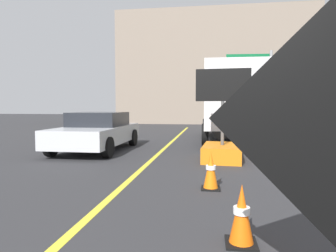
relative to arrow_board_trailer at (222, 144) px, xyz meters
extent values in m
cube|color=yellow|center=(-2.08, -4.51, -0.48)|extent=(0.14, 36.00, 0.01)
cube|color=orange|center=(0.00, 0.00, -0.26)|extent=(1.24, 1.88, 0.45)
cylinder|color=#4C4C4C|center=(0.00, 0.00, 0.62)|extent=(0.10, 0.10, 1.30)
cube|color=black|center=(0.00, 0.00, 1.74)|extent=(1.60, 0.20, 0.95)
sphere|color=yellow|center=(0.55, 0.01, 1.74)|extent=(0.09, 0.09, 0.09)
sphere|color=yellow|center=(0.25, 0.03, 1.74)|extent=(0.09, 0.09, 0.09)
sphere|color=yellow|center=(-0.05, 0.05, 1.74)|extent=(0.09, 0.09, 0.09)
sphere|color=yellow|center=(-0.34, 0.08, 1.74)|extent=(0.09, 0.09, 0.09)
sphere|color=yellow|center=(-0.51, 0.09, 1.92)|extent=(0.09, 0.09, 0.09)
sphere|color=yellow|center=(-0.51, 0.09, 1.56)|extent=(0.09, 0.09, 0.09)
cube|color=black|center=(0.54, 5.43, 0.09)|extent=(1.78, 7.38, 0.25)
cube|color=silver|center=(0.49, 8.08, 1.17)|extent=(2.40, 2.10, 1.90)
cube|color=silver|center=(0.55, 4.30, 1.53)|extent=(2.45, 5.04, 2.61)
cylinder|color=black|center=(-0.64, 7.91, -0.03)|extent=(0.29, 0.90, 0.90)
cylinder|color=black|center=(1.63, 7.95, -0.03)|extent=(0.29, 0.90, 0.90)
cylinder|color=black|center=(-0.56, 3.20, -0.03)|extent=(0.29, 0.90, 0.90)
cylinder|color=black|center=(1.71, 3.24, -0.03)|extent=(0.29, 0.90, 0.90)
cube|color=silver|center=(-4.44, 1.33, 0.10)|extent=(1.99, 4.51, 0.60)
cube|color=black|center=(-4.44, 1.55, 0.65)|extent=(1.75, 2.03, 0.50)
cylinder|color=black|center=(-3.50, -0.16, -0.15)|extent=(0.22, 0.66, 0.66)
cylinder|color=black|center=(-5.39, -0.15, -0.15)|extent=(0.22, 0.66, 0.66)
cylinder|color=black|center=(-3.48, 2.81, -0.15)|extent=(0.22, 0.66, 0.66)
cylinder|color=black|center=(-5.38, 2.82, -0.15)|extent=(0.22, 0.66, 0.66)
cylinder|color=gray|center=(3.27, 10.07, 2.02)|extent=(0.18, 0.18, 5.00)
cube|color=#0F6033|center=(1.87, 9.98, 3.67)|extent=(2.60, 0.22, 1.30)
cube|color=white|center=(1.87, 10.02, 3.67)|extent=(1.82, 0.12, 0.18)
cube|color=gray|center=(-0.10, 21.06, 4.67)|extent=(17.83, 7.17, 10.30)
cube|color=black|center=(0.01, -5.48, -0.47)|extent=(0.36, 0.36, 0.03)
cone|color=#EA5B0C|center=(0.01, -5.48, -0.11)|extent=(0.28, 0.28, 0.68)
cylinder|color=white|center=(0.01, -5.48, -0.08)|extent=(0.19, 0.19, 0.08)
cube|color=black|center=(-0.34, -3.21, -0.47)|extent=(0.36, 0.36, 0.03)
cone|color=orange|center=(-0.34, -3.21, -0.09)|extent=(0.28, 0.28, 0.71)
cylinder|color=white|center=(-0.34, -3.21, -0.06)|extent=(0.19, 0.19, 0.08)
camera|label=1|loc=(-0.36, -8.90, 1.11)|focal=31.68mm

